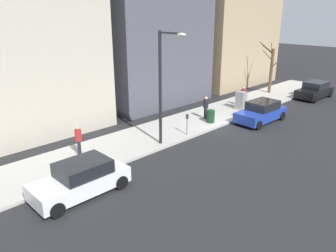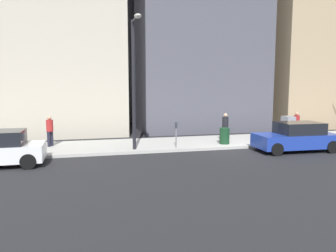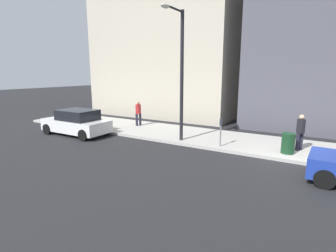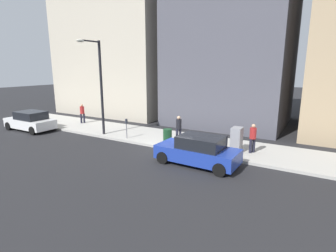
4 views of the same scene
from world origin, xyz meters
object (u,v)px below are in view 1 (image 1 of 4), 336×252
object	(u,v)px
parked_car_black	(315,90)
trash_bin	(211,116)
utility_box	(241,101)
bare_tree	(271,69)
pedestrian_far_corner	(78,139)
parking_meter	(187,122)
pedestrian_near_meter	(243,95)
pedestrian_midblock	(206,106)
streetlamp	(163,80)
parked_car_white	(81,179)
parked_car_blue	(261,112)

from	to	relation	value
parked_car_black	trash_bin	xyz separation A→B (m)	(2.00, 12.65, -0.14)
utility_box	trash_bin	distance (m)	4.34
utility_box	bare_tree	world-z (taller)	bare_tree
pedestrian_far_corner	parking_meter	bearing A→B (deg)	108.57
pedestrian_near_meter	pedestrian_midblock	distance (m)	4.74
bare_tree	utility_box	bearing A→B (deg)	101.16
pedestrian_near_meter	pedestrian_midblock	size ratio (longest dim) A/B	1.00
parking_meter	streetlamp	world-z (taller)	streetlamp
bare_tree	pedestrian_far_corner	distance (m)	20.63
bare_tree	pedestrian_midblock	size ratio (longest dim) A/B	2.83
parked_car_white	bare_tree	bearing A→B (deg)	-81.12
utility_box	trash_bin	size ratio (longest dim) A/B	1.59
parking_meter	parked_car_black	bearing A→B (deg)	-95.66
utility_box	pedestrian_far_corner	world-z (taller)	pedestrian_far_corner
parked_car_black	trash_bin	world-z (taller)	parked_car_black
bare_tree	trash_bin	distance (m)	11.41
parked_car_black	bare_tree	bearing A→B (deg)	23.82
pedestrian_near_meter	pedestrian_midblock	bearing A→B (deg)	121.61
pedestrian_midblock	pedestrian_far_corner	size ratio (longest dim) A/B	1.00
bare_tree	trash_bin	bearing A→B (deg)	98.91
streetlamp	parking_meter	bearing A→B (deg)	-85.67
parked_car_blue	bare_tree	world-z (taller)	bare_tree
parked_car_blue	pedestrian_near_meter	world-z (taller)	pedestrian_near_meter
pedestrian_midblock	pedestrian_near_meter	bearing A→B (deg)	121.11
streetlamp	pedestrian_midblock	size ratio (longest dim) A/B	3.92
utility_box	streetlamp	world-z (taller)	streetlamp
parking_meter	pedestrian_midblock	size ratio (longest dim) A/B	0.81
parked_car_black	parked_car_blue	xyz separation A→B (m)	(-0.17, 9.56, 0.00)
bare_tree	pedestrian_midblock	xyz separation A→B (m)	(-0.96, 10.74, -1.35)
streetlamp	pedestrian_near_meter	bearing A→B (deg)	-82.51
pedestrian_midblock	pedestrian_far_corner	distance (m)	9.88
parked_car_blue	streetlamp	size ratio (longest dim) A/B	0.65
parked_car_blue	parked_car_black	bearing A→B (deg)	-87.33
parked_car_black	parking_meter	xyz separation A→B (m)	(1.55, 15.60, 0.24)
pedestrian_midblock	pedestrian_far_corner	xyz separation A→B (m)	(0.78, 9.85, 0.00)
bare_tree	pedestrian_near_meter	size ratio (longest dim) A/B	2.83
parked_car_blue	pedestrian_far_corner	distance (m)	13.10
streetlamp	utility_box	bearing A→B (deg)	-83.87
trash_bin	parked_car_black	bearing A→B (deg)	-98.97
parked_car_white	utility_box	world-z (taller)	utility_box
parked_car_white	pedestrian_far_corner	world-z (taller)	pedestrian_far_corner
parked_car_white	pedestrian_near_meter	bearing A→B (deg)	-81.19
pedestrian_midblock	streetlamp	bearing A→B (deg)	-44.05
parking_meter	parked_car_blue	bearing A→B (deg)	-105.83
trash_bin	parked_car_blue	bearing A→B (deg)	-125.05
parked_car_black	pedestrian_midblock	xyz separation A→B (m)	(2.79, 12.26, 0.35)
utility_box	pedestrian_near_meter	bearing A→B (deg)	-67.54
utility_box	pedestrian_near_meter	size ratio (longest dim) A/B	0.86
trash_bin	pedestrian_far_corner	xyz separation A→B (m)	(1.57, 9.47, 0.49)
parked_car_white	parking_meter	bearing A→B (deg)	-80.31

